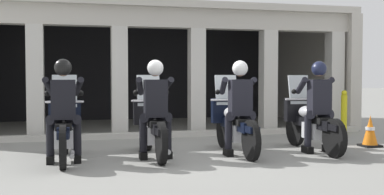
% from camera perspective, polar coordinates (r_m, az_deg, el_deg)
% --- Properties ---
extents(ground_plane, '(80.00, 80.00, 0.00)m').
position_cam_1_polar(ground_plane, '(10.88, -3.57, -4.43)').
color(ground_plane, gray).
extents(station_building, '(9.99, 4.79, 3.03)m').
position_cam_1_polar(station_building, '(13.00, -5.85, 5.21)').
color(station_building, black).
rests_on(station_building, ground).
extents(kerb_strip, '(9.49, 0.24, 0.12)m').
position_cam_1_polar(kerb_strip, '(10.25, -3.57, -4.51)').
color(kerb_strip, '#B7B5AD').
rests_on(kerb_strip, ground).
extents(motorcycle_far_left, '(0.62, 2.04, 1.35)m').
position_cam_1_polar(motorcycle_far_left, '(7.67, -15.27, -3.64)').
color(motorcycle_far_left, black).
rests_on(motorcycle_far_left, ground).
extents(police_officer_far_left, '(0.63, 0.61, 1.58)m').
position_cam_1_polar(police_officer_far_left, '(7.36, -15.37, -0.48)').
color(police_officer_far_left, black).
rests_on(police_officer_far_left, ground).
extents(motorcycle_center_left, '(0.62, 2.04, 1.35)m').
position_cam_1_polar(motorcycle_center_left, '(7.82, -4.81, -3.45)').
color(motorcycle_center_left, black).
rests_on(motorcycle_center_left, ground).
extents(police_officer_center_left, '(0.63, 0.61, 1.58)m').
position_cam_1_polar(police_officer_center_left, '(7.50, -4.49, -0.34)').
color(police_officer_center_left, black).
rests_on(police_officer_center_left, ground).
extents(motorcycle_center_right, '(0.62, 2.04, 1.35)m').
position_cam_1_polar(motorcycle_center_right, '(8.13, 5.14, -3.22)').
color(motorcycle_center_right, black).
rests_on(motorcycle_center_right, ground).
extents(police_officer_center_right, '(0.63, 0.61, 1.58)m').
position_cam_1_polar(police_officer_center_right, '(7.83, 5.81, -0.23)').
color(police_officer_center_right, black).
rests_on(police_officer_center_right, ground).
extents(motorcycle_far_right, '(0.62, 2.04, 1.35)m').
position_cam_1_polar(motorcycle_far_right, '(8.65, 14.18, -2.95)').
color(motorcycle_far_right, black).
rests_on(motorcycle_far_right, ground).
extents(police_officer_far_right, '(0.63, 0.61, 1.58)m').
position_cam_1_polar(police_officer_far_right, '(8.37, 15.11, -0.13)').
color(police_officer_far_right, black).
rests_on(police_officer_far_right, ground).
extents(traffic_cone_flank, '(0.34, 0.34, 0.59)m').
position_cam_1_polar(traffic_cone_flank, '(9.45, 20.85, -3.87)').
color(traffic_cone_flank, black).
rests_on(traffic_cone_flank, ground).
extents(bollard_kerbside, '(0.14, 0.14, 1.01)m').
position_cam_1_polar(bollard_kerbside, '(11.47, 18.00, -1.68)').
color(bollard_kerbside, yellow).
rests_on(bollard_kerbside, ground).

